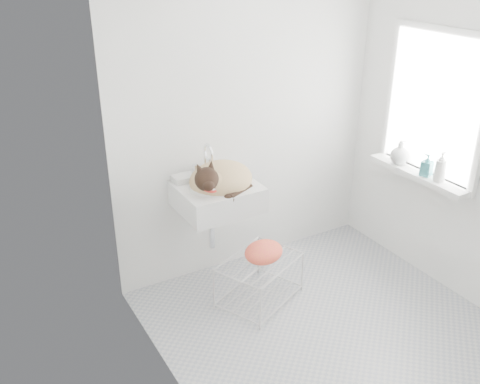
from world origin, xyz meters
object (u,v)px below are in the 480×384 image
bottle_a (438,181)px  bottle_b (425,176)px  sink (217,185)px  wire_rack (259,282)px  cat (219,180)px  bottle_c (398,163)px

bottle_a → bottle_b: (0.00, 0.12, 0.00)m
sink → wire_rack: (0.17, -0.31, -0.70)m
bottle_b → wire_rack: bearing=166.2°
cat → bottle_b: (1.40, -0.60, -0.04)m
cat → sink: bearing=111.9°
cat → bottle_c: bearing=-22.6°
bottle_a → bottle_b: bottle_a is taller
bottle_a → bottle_c: (0.00, 0.39, 0.00)m
wire_rack → bottle_a: 1.48m
sink → bottle_b: size_ratio=3.38×
sink → wire_rack: 0.79m
sink → bottle_a: bearing=-27.6°
wire_rack → sink: bearing=118.6°
cat → bottle_b: 1.52m
bottle_b → bottle_c: bottle_c is taller
wire_rack → bottle_b: bottle_b is taller
sink → bottle_a: 1.59m
sink → bottle_b: bearing=-23.7°
cat → bottle_b: size_ratio=3.16×
bottle_a → sink: bearing=152.4°
sink → bottle_b: (1.41, -0.62, 0.00)m
cat → wire_rack: cat is taller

